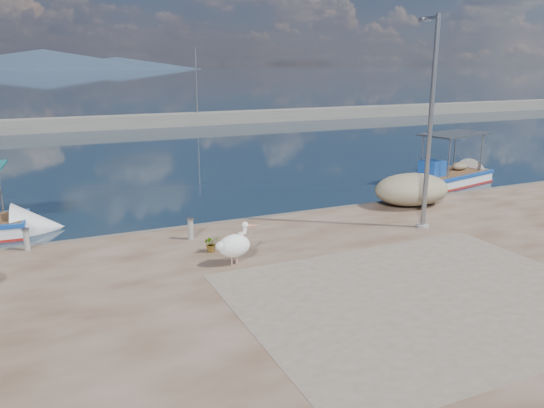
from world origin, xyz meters
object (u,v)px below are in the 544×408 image
at_px(pelican, 235,245).
at_px(lamp_post, 429,132).
at_px(boat_right, 449,179).
at_px(bollard_near, 191,228).

relative_size(pelican, lamp_post, 0.18).
distance_m(boat_right, lamp_post, 10.50).
relative_size(pelican, bollard_near, 1.74).
bearing_deg(bollard_near, lamp_post, -14.71).
distance_m(lamp_post, bollard_near, 8.44).
distance_m(boat_right, pelican, 16.19).
bearing_deg(lamp_post, boat_right, 42.55).
bearing_deg(boat_right, pelican, -166.21).
relative_size(boat_right, lamp_post, 0.94).
bearing_deg(boat_right, bollard_near, -175.84).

